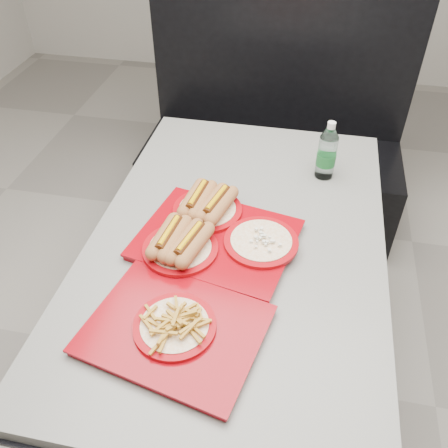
% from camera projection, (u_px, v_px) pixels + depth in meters
% --- Properties ---
extents(ground, '(6.00, 6.00, 0.00)m').
position_uv_depth(ground, '(234.00, 371.00, 1.96)').
color(ground, gray).
rests_on(ground, ground).
extents(diner_table, '(0.92, 1.42, 0.75)m').
position_uv_depth(diner_table, '(236.00, 274.00, 1.58)').
color(diner_table, black).
rests_on(diner_table, ground).
extents(booth_bench, '(1.30, 0.57, 1.35)m').
position_uv_depth(booth_bench, '(273.00, 149.00, 2.51)').
color(booth_bench, black).
rests_on(booth_bench, ground).
extents(tray_near, '(0.52, 0.44, 0.10)m').
position_uv_depth(tray_near, '(211.00, 232.00, 1.44)').
color(tray_near, '#8E030C').
rests_on(tray_near, diner_table).
extents(tray_far, '(0.49, 0.42, 0.08)m').
position_uv_depth(tray_far, '(175.00, 327.00, 1.18)').
color(tray_far, '#8E030C').
rests_on(tray_far, diner_table).
extents(water_bottle, '(0.07, 0.07, 0.22)m').
position_uv_depth(water_bottle, '(327.00, 154.00, 1.66)').
color(water_bottle, silver).
rests_on(water_bottle, diner_table).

